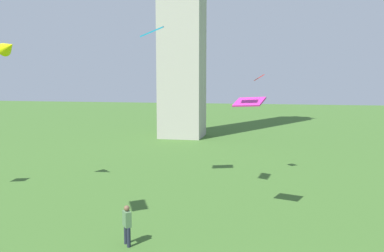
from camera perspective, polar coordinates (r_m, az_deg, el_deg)
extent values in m
cylinder|color=#1E2333|center=(18.30, -9.61, -15.28)|extent=(0.16, 0.16, 0.87)
cylinder|color=#1E2333|center=(17.95, -9.19, -15.73)|extent=(0.16, 0.16, 0.87)
cube|color=#51754C|center=(17.85, -9.45, -13.18)|extent=(0.51, 0.54, 0.69)
sphere|color=brown|center=(17.69, -9.48, -11.74)|extent=(0.25, 0.25, 0.25)
cube|color=#CF2895|center=(20.32, 8.32, 3.50)|extent=(1.73, 1.44, 0.52)
cube|color=#21A7EB|center=(26.53, -5.83, 13.52)|extent=(1.70, 1.28, 0.84)
cone|color=yellow|center=(27.74, -25.17, 10.36)|extent=(1.64, 1.44, 1.13)
cube|color=red|center=(29.06, 9.76, 6.96)|extent=(0.78, 0.98, 0.49)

